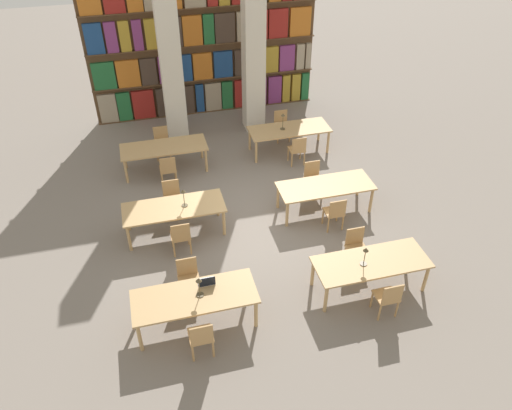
{
  "coord_description": "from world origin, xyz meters",
  "views": [
    {
      "loc": [
        -2.29,
        -8.99,
        7.52
      ],
      "look_at": [
        0.0,
        -0.28,
        0.66
      ],
      "focal_mm": 35.0,
      "sensor_mm": 36.0,
      "label": 1
    }
  ],
  "objects": [
    {
      "name": "chair_8",
      "position": [
        -1.74,
        2.01,
        0.48
      ],
      "size": [
        0.42,
        0.4,
        0.88
      ],
      "color": "tan",
      "rests_on": "ground_plane"
    },
    {
      "name": "ground_plane",
      "position": [
        0.0,
        0.0,
        0.0
      ],
      "size": [
        40.0,
        40.0,
        0.0
      ],
      "primitive_type": "plane",
      "color": "gray"
    },
    {
      "name": "reading_table_3",
      "position": [
        1.77,
        -0.04,
        0.66
      ],
      "size": [
        2.28,
        0.9,
        0.73
      ],
      "color": "tan",
      "rests_on": "ground_plane"
    },
    {
      "name": "chair_5",
      "position": [
        -1.79,
        0.76,
        0.48
      ],
      "size": [
        0.42,
        0.4,
        0.88
      ],
      "rotation": [
        0.0,
        0.0,
        3.14
      ],
      "color": "tan",
      "rests_on": "ground_plane"
    },
    {
      "name": "reading_table_0",
      "position": [
        -1.8,
        -2.72,
        0.66
      ],
      "size": [
        2.28,
        0.9,
        0.73
      ],
      "color": "tan",
      "rests_on": "ground_plane"
    },
    {
      "name": "desk_lamp_0",
      "position": [
        -1.7,
        -2.73,
        1.02
      ],
      "size": [
        0.14,
        0.14,
        0.43
      ],
      "color": "brown",
      "rests_on": "reading_table_0"
    },
    {
      "name": "chair_11",
      "position": [
        1.8,
        3.56,
        0.48
      ],
      "size": [
        0.42,
        0.4,
        0.88
      ],
      "rotation": [
        0.0,
        0.0,
        3.14
      ],
      "color": "tan",
      "rests_on": "ground_plane"
    },
    {
      "name": "desk_lamp_3",
      "position": [
        1.6,
        2.85,
        1.05
      ],
      "size": [
        0.14,
        0.14,
        0.48
      ],
      "color": "brown",
      "rests_on": "reading_table_5"
    },
    {
      "name": "chair_9",
      "position": [
        -1.74,
        3.47,
        0.48
      ],
      "size": [
        0.42,
        0.4,
        0.88
      ],
      "rotation": [
        0.0,
        0.0,
        3.14
      ],
      "color": "tan",
      "rests_on": "ground_plane"
    },
    {
      "name": "chair_1",
      "position": [
        -1.82,
        -1.99,
        0.48
      ],
      "size": [
        0.42,
        0.4,
        0.88
      ],
      "rotation": [
        0.0,
        0.0,
        3.14
      ],
      "color": "tan",
      "rests_on": "ground_plane"
    },
    {
      "name": "desk_lamp_1",
      "position": [
        1.52,
        -2.74,
        1.01
      ],
      "size": [
        0.14,
        0.14,
        0.42
      ],
      "color": "brown",
      "rests_on": "reading_table_1"
    },
    {
      "name": "laptop",
      "position": [
        -1.53,
        -2.46,
        0.77
      ],
      "size": [
        0.32,
        0.22,
        0.21
      ],
      "rotation": [
        0.0,
        0.0,
        3.14
      ],
      "color": "silver",
      "rests_on": "reading_table_0"
    },
    {
      "name": "reading_table_2",
      "position": [
        -1.83,
        0.03,
        0.66
      ],
      "size": [
        2.28,
        0.9,
        0.73
      ],
      "color": "tan",
      "rests_on": "ground_plane"
    },
    {
      "name": "pillar_center",
      "position": [
        1.18,
        4.51,
        3.0
      ],
      "size": [
        0.58,
        0.58,
        6.0
      ],
      "color": "silver",
      "rests_on": "ground_plane"
    },
    {
      "name": "chair_4",
      "position": [
        -1.79,
        -0.7,
        0.48
      ],
      "size": [
        0.42,
        0.4,
        0.88
      ],
      "color": "tan",
      "rests_on": "ground_plane"
    },
    {
      "name": "chair_6",
      "position": [
        1.74,
        -0.77,
        0.48
      ],
      "size": [
        0.42,
        0.4,
        0.88
      ],
      "color": "tan",
      "rests_on": "ground_plane"
    },
    {
      "name": "chair_2",
      "position": [
        1.73,
        -3.44,
        0.48
      ],
      "size": [
        0.42,
        0.4,
        0.88
      ],
      "color": "tan",
      "rests_on": "ground_plane"
    },
    {
      "name": "chair_0",
      "position": [
        -1.82,
        -3.45,
        0.48
      ],
      "size": [
        0.42,
        0.4,
        0.88
      ],
      "color": "tan",
      "rests_on": "ground_plane"
    },
    {
      "name": "reading_table_4",
      "position": [
        -1.75,
        2.74,
        0.66
      ],
      "size": [
        2.28,
        0.9,
        0.73
      ],
      "color": "tan",
      "rests_on": "ground_plane"
    },
    {
      "name": "chair_7",
      "position": [
        1.74,
        0.69,
        0.48
      ],
      "size": [
        0.42,
        0.4,
        0.88
      ],
      "rotation": [
        0.0,
        0.0,
        3.14
      ],
      "color": "tan",
      "rests_on": "ground_plane"
    },
    {
      "name": "chair_10",
      "position": [
        1.8,
        2.1,
        0.48
      ],
      "size": [
        0.42,
        0.4,
        0.88
      ],
      "color": "tan",
      "rests_on": "ground_plane"
    },
    {
      "name": "reading_table_5",
      "position": [
        1.79,
        2.83,
        0.66
      ],
      "size": [
        2.28,
        0.9,
        0.73
      ],
      "color": "tan",
      "rests_on": "ground_plane"
    },
    {
      "name": "desk_lamp_2",
      "position": [
        -1.58,
        0.02,
        1.03
      ],
      "size": [
        0.14,
        0.14,
        0.44
      ],
      "color": "brown",
      "rests_on": "reading_table_2"
    },
    {
      "name": "pillar_left",
      "position": [
        -1.18,
        4.51,
        3.0
      ],
      "size": [
        0.58,
        0.58,
        6.0
      ],
      "color": "silver",
      "rests_on": "ground_plane"
    },
    {
      "name": "reading_table_1",
      "position": [
        1.7,
        -2.71,
        0.66
      ],
      "size": [
        2.28,
        0.9,
        0.73
      ],
      "color": "tan",
      "rests_on": "ground_plane"
    },
    {
      "name": "chair_3",
      "position": [
        1.73,
        -1.98,
        0.48
      ],
      "size": [
        0.42,
        0.4,
        0.88
      ],
      "rotation": [
        0.0,
        0.0,
        3.14
      ],
      "color": "tan",
      "rests_on": "ground_plane"
    },
    {
      "name": "bookshelf_bank",
      "position": [
        -0.0,
        5.98,
        2.69
      ],
      "size": [
        7.03,
        0.35,
        5.5
      ],
      "color": "brown",
      "rests_on": "ground_plane"
    }
  ]
}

